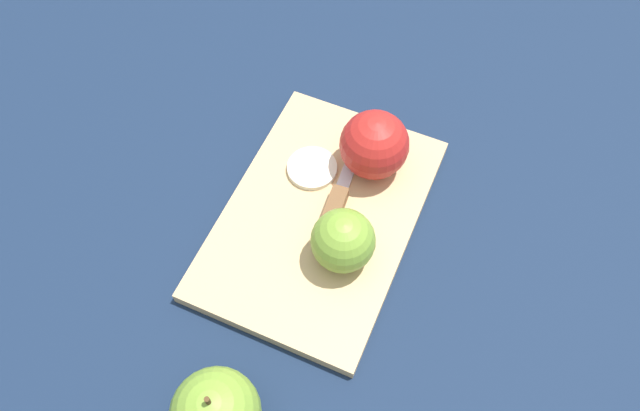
{
  "coord_description": "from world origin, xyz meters",
  "views": [
    {
      "loc": [
        -0.32,
        -0.17,
        0.66
      ],
      "look_at": [
        0.0,
        0.0,
        0.04
      ],
      "focal_mm": 35.0,
      "sensor_mm": 36.0,
      "label": 1
    }
  ],
  "objects": [
    {
      "name": "cutting_board",
      "position": [
        0.0,
        0.0,
        0.01
      ],
      "size": [
        0.33,
        0.24,
        0.02
      ],
      "color": "tan",
      "rests_on": "ground_plane"
    },
    {
      "name": "apple_half_left",
      "position": [
        -0.04,
        -0.05,
        0.05
      ],
      "size": [
        0.07,
        0.07,
        0.07
      ],
      "rotation": [
        0.0,
        0.0,
        0.24
      ],
      "color": "olive",
      "rests_on": "cutting_board"
    },
    {
      "name": "ground_plane",
      "position": [
        0.0,
        0.0,
        0.0
      ],
      "size": [
        4.0,
        4.0,
        0.0
      ],
      "primitive_type": "plane",
      "color": "#14233D"
    },
    {
      "name": "apple_slice",
      "position": [
        0.05,
        0.04,
        0.02
      ],
      "size": [
        0.06,
        0.06,
        0.01
      ],
      "color": "#EFE5C6",
      "rests_on": "cutting_board"
    },
    {
      "name": "knife",
      "position": [
        0.02,
        -0.01,
        0.03
      ],
      "size": [
        0.17,
        0.04,
        0.02
      ],
      "rotation": [
        0.0,
        0.0,
        0.15
      ],
      "color": "silver",
      "rests_on": "cutting_board"
    },
    {
      "name": "apple_half_right",
      "position": [
        0.09,
        -0.02,
        0.06
      ],
      "size": [
        0.08,
        0.08,
        0.08
      ],
      "rotation": [
        0.0,
        0.0,
        2.94
      ],
      "color": "red",
      "rests_on": "cutting_board"
    }
  ]
}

